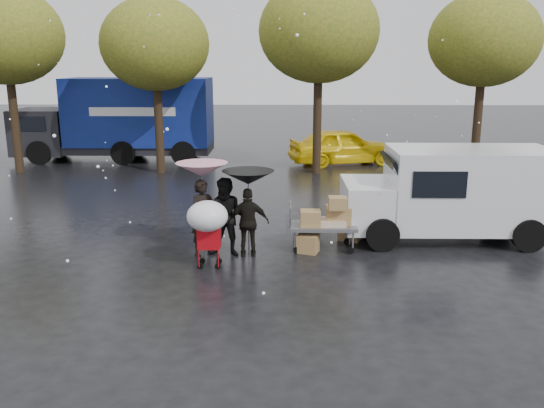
{
  "coord_description": "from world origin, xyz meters",
  "views": [
    {
      "loc": [
        1.18,
        -11.79,
        4.22
      ],
      "look_at": [
        0.95,
        1.0,
        1.02
      ],
      "focal_mm": 38.0,
      "sensor_mm": 36.0,
      "label": 1
    }
  ],
  "objects_px": {
    "shopping_cart": "(208,220)",
    "person_black": "(249,222)",
    "yellow_taxi": "(343,146)",
    "blue_truck": "(121,120)",
    "vendor_cart": "(327,219)",
    "white_van": "(453,192)",
    "person_pink": "(203,217)"
  },
  "relations": [
    {
      "from": "person_pink",
      "to": "vendor_cart",
      "type": "relative_size",
      "value": 1.12
    },
    {
      "from": "vendor_cart",
      "to": "shopping_cart",
      "type": "relative_size",
      "value": 1.04
    },
    {
      "from": "person_pink",
      "to": "white_van",
      "type": "relative_size",
      "value": 0.35
    },
    {
      "from": "shopping_cart",
      "to": "blue_truck",
      "type": "relative_size",
      "value": 0.18
    },
    {
      "from": "shopping_cart",
      "to": "yellow_taxi",
      "type": "height_order",
      "value": "yellow_taxi"
    },
    {
      "from": "shopping_cart",
      "to": "blue_truck",
      "type": "distance_m",
      "value": 14.4
    },
    {
      "from": "person_pink",
      "to": "shopping_cart",
      "type": "distance_m",
      "value": 1.01
    },
    {
      "from": "person_pink",
      "to": "person_black",
      "type": "bearing_deg",
      "value": -42.2
    },
    {
      "from": "white_van",
      "to": "yellow_taxi",
      "type": "height_order",
      "value": "white_van"
    },
    {
      "from": "person_black",
      "to": "vendor_cart",
      "type": "relative_size",
      "value": 1.01
    },
    {
      "from": "vendor_cart",
      "to": "yellow_taxi",
      "type": "distance_m",
      "value": 11.29
    },
    {
      "from": "shopping_cart",
      "to": "blue_truck",
      "type": "height_order",
      "value": "blue_truck"
    },
    {
      "from": "person_pink",
      "to": "white_van",
      "type": "height_order",
      "value": "white_van"
    },
    {
      "from": "white_van",
      "to": "yellow_taxi",
      "type": "xyz_separation_m",
      "value": [
        -1.58,
        10.29,
        -0.41
      ]
    },
    {
      "from": "shopping_cart",
      "to": "white_van",
      "type": "relative_size",
      "value": 0.3
    },
    {
      "from": "person_pink",
      "to": "blue_truck",
      "type": "height_order",
      "value": "blue_truck"
    },
    {
      "from": "white_van",
      "to": "yellow_taxi",
      "type": "relative_size",
      "value": 1.11
    },
    {
      "from": "person_black",
      "to": "person_pink",
      "type": "bearing_deg",
      "value": -8.02
    },
    {
      "from": "shopping_cart",
      "to": "yellow_taxi",
      "type": "distance_m",
      "value": 13.16
    },
    {
      "from": "white_van",
      "to": "yellow_taxi",
      "type": "distance_m",
      "value": 10.42
    },
    {
      "from": "yellow_taxi",
      "to": "vendor_cart",
      "type": "bearing_deg",
      "value": 157.44
    },
    {
      "from": "blue_truck",
      "to": "white_van",
      "type": "bearing_deg",
      "value": -45.24
    },
    {
      "from": "shopping_cart",
      "to": "person_black",
      "type": "bearing_deg",
      "value": 48.12
    },
    {
      "from": "shopping_cart",
      "to": "white_van",
      "type": "bearing_deg",
      "value": 21.71
    },
    {
      "from": "person_pink",
      "to": "vendor_cart",
      "type": "bearing_deg",
      "value": -29.64
    },
    {
      "from": "person_black",
      "to": "vendor_cart",
      "type": "xyz_separation_m",
      "value": [
        1.76,
        0.46,
        -0.04
      ]
    },
    {
      "from": "yellow_taxi",
      "to": "person_black",
      "type": "bearing_deg",
      "value": 149.47
    },
    {
      "from": "person_black",
      "to": "shopping_cart",
      "type": "height_order",
      "value": "person_black"
    },
    {
      "from": "person_black",
      "to": "blue_truck",
      "type": "height_order",
      "value": "blue_truck"
    },
    {
      "from": "vendor_cart",
      "to": "white_van",
      "type": "relative_size",
      "value": 0.31
    },
    {
      "from": "vendor_cart",
      "to": "yellow_taxi",
      "type": "xyz_separation_m",
      "value": [
        1.49,
        11.19,
        0.03
      ]
    },
    {
      "from": "yellow_taxi",
      "to": "shopping_cart",
      "type": "bearing_deg",
      "value": 147.2
    }
  ]
}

